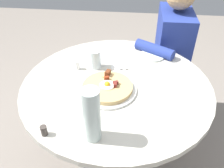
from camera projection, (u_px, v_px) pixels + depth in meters
ground_plane at (115, 164)px, 1.73m from camera, size 6.00×6.00×0.00m
dining_table at (116, 107)px, 1.39m from camera, size 1.02×1.02×0.73m
person_seated at (169, 65)px, 1.85m from camera, size 0.53×0.42×1.14m
pizza_plate at (107, 90)px, 1.23m from camera, size 0.30×0.30×0.01m
breakfast_pizza at (107, 87)px, 1.22m from camera, size 0.26×0.26×0.05m
bread_plate at (152, 55)px, 1.51m from camera, size 0.16×0.16×0.01m
napkin at (122, 62)px, 1.45m from camera, size 0.19×0.17×0.00m
fork at (119, 61)px, 1.45m from camera, size 0.18×0.04×0.00m
knife at (125, 61)px, 1.45m from camera, size 0.18×0.04×0.00m
water_glass at (95, 59)px, 1.37m from camera, size 0.07×0.07×0.11m
water_bottle at (92, 115)px, 0.92m from camera, size 0.07×0.07×0.25m
salt_shaker at (77, 65)px, 1.38m from camera, size 0.03×0.03×0.05m
pepper_shaker at (44, 131)px, 0.99m from camera, size 0.03×0.03×0.05m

